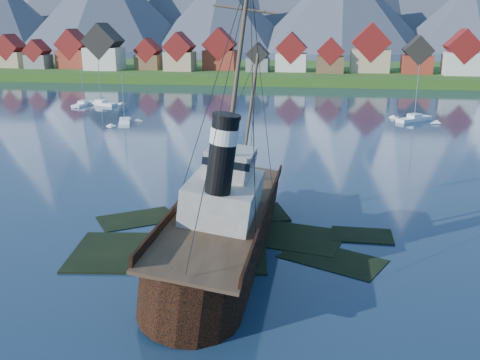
# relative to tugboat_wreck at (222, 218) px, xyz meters

# --- Properties ---
(ground) EXTENTS (1400.00, 1400.00, 0.00)m
(ground) POSITION_rel_tugboat_wreck_xyz_m (-1.75, 0.57, -3.23)
(ground) COLOR #16283D
(ground) RESTS_ON ground
(shoal) EXTENTS (31.71, 21.24, 1.14)m
(shoal) POSITION_rel_tugboat_wreck_xyz_m (0.03, 2.72, -3.58)
(shoal) COLOR black
(shoal) RESTS_ON ground
(shore_bank) EXTENTS (600.00, 80.00, 3.20)m
(shore_bank) POSITION_rel_tugboat_wreck_xyz_m (-1.75, 170.57, -3.23)
(shore_bank) COLOR #254814
(shore_bank) RESTS_ON ground
(seawall) EXTENTS (600.00, 2.50, 2.00)m
(seawall) POSITION_rel_tugboat_wreck_xyz_m (-1.75, 132.57, -3.23)
(seawall) COLOR #3F3D38
(seawall) RESTS_ON ground
(town) EXTENTS (250.96, 16.69, 17.30)m
(town) POSITION_rel_tugboat_wreck_xyz_m (-34.87, 152.75, 5.75)
(town) COLOR maroon
(town) RESTS_ON ground
(tugboat_wreck) EXTENTS (7.57, 32.61, 25.84)m
(tugboat_wreck) POSITION_rel_tugboat_wreck_xyz_m (0.00, 0.00, 0.00)
(tugboat_wreck) COLOR black
(tugboat_wreck) RESTS_ON ground
(sailboat_a) EXTENTS (4.91, 9.11, 10.83)m
(sailboat_a) POSITION_rel_tugboat_wreck_xyz_m (-32.32, 59.96, -3.00)
(sailboat_a) COLOR white
(sailboat_a) RESTS_ON ground
(sailboat_c) EXTENTS (9.47, 5.58, 11.95)m
(sailboat_c) POSITION_rel_tugboat_wreck_xyz_m (-47.72, 84.02, -2.97)
(sailboat_c) COLOR white
(sailboat_c) RESTS_ON ground
(sailboat_d) EXTENTS (8.38, 7.92, 12.60)m
(sailboat_d) POSITION_rel_tugboat_wreck_xyz_m (28.28, 73.32, -2.95)
(sailboat_d) COLOR white
(sailboat_d) RESTS_ON ground
(sailboat_f) EXTENTS (2.54, 8.91, 9.99)m
(sailboat_f) POSITION_rel_tugboat_wreck_xyz_m (-52.26, 83.25, -3.02)
(sailboat_f) COLOR white
(sailboat_f) RESTS_ON ground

